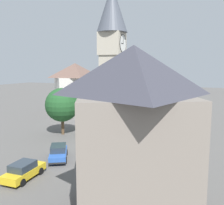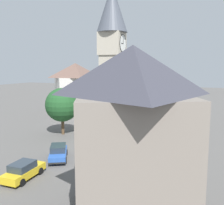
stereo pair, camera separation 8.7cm
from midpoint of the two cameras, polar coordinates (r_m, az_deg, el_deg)
The scene contains 11 objects.
ground_plane at distance 33.78m, azimuth -0.07°, elevation -8.72°, with size 200.00×200.00×0.00m, color #565451.
clock_tower at distance 32.41m, azimuth -0.08°, elevation 11.65°, with size 3.89×3.89×20.17m.
car_blue_kerb at distance 42.61m, azimuth 9.50°, elevation -4.24°, with size 4.42×3.52×1.53m.
car_silver_kerb at distance 40.06m, azimuth -4.27°, elevation -4.94°, with size 3.08×4.46×1.53m.
car_red_corner at distance 28.92m, azimuth 15.04°, elevation -10.33°, with size 3.36×4.45×1.53m.
car_white_side at distance 27.70m, azimuth -12.21°, elevation -11.06°, with size 4.41×3.55×1.53m.
car_black_far at distance 23.99m, azimuth -19.55°, elevation -14.41°, with size 4.20×1.95×1.53m.
pedestrian at distance 32.51m, azimuth 8.51°, elevation -7.63°, with size 0.32×0.54×1.69m.
tree at distance 36.81m, azimuth -11.36°, elevation -0.53°, with size 4.89×4.89×6.81m.
building_shop_left at distance 15.68m, azimuth 4.59°, elevation -7.15°, with size 9.62×9.43×11.05m.
building_terrace_right at distance 53.48m, azimuth -8.38°, elevation 3.29°, with size 10.69×10.74×10.60m.
Camera 1 is at (29.88, 12.40, 9.73)m, focal length 40.13 mm.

